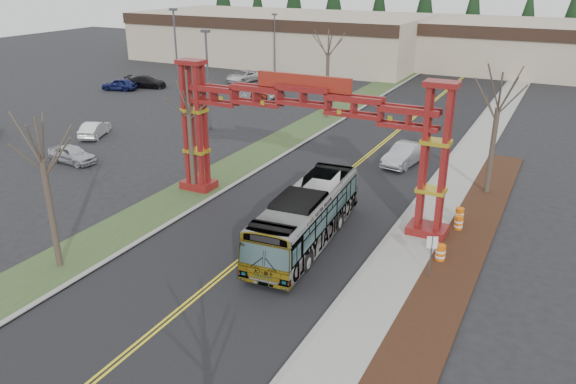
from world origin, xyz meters
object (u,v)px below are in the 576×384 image
Objects in this scene: silver_sedan at (405,154)px; transit_bus at (306,217)px; parked_car_mid_a at (268,93)px; parked_car_far_a at (256,93)px; bare_tree_median_near at (42,161)px; barrel_south at (440,253)px; parked_car_near_a at (72,154)px; retail_building_west at (281,37)px; light_pole_near at (208,73)px; street_sign at (432,249)px; parked_car_far_b at (245,76)px; retail_building_east at (550,48)px; bare_tree_median_far at (328,54)px; light_pole_far at (275,40)px; barrel_mid at (459,223)px; parked_car_mid_b at (119,84)px; parked_car_far_c at (146,82)px; bare_tree_median_mid at (188,104)px; gateway_arch at (303,118)px; barrel_north at (459,216)px; bare_tree_right_far at (498,109)px; parked_car_near_b at (95,129)px; light_pole_mid at (176,47)px.

transit_bus is at bearing -84.46° from silver_sedan.
parked_car_mid_a is 1.35m from parked_car_far_a.
barrel_south is (17.40, 9.44, -5.26)m from bare_tree_median_near.
retail_building_west is at bearing 12.99° from parked_car_near_a.
barrel_south is (25.43, -15.96, -4.84)m from light_pole_near.
retail_building_west is at bearing 123.78° from street_sign.
parked_car_far_a is at bearing 101.53° from light_pole_near.
retail_building_east is at bearing 51.75° from parked_car_far_b.
bare_tree_median_far is 1.05× the size of light_pole_far.
barrel_mid is at bearing -49.07° from silver_sedan.
parked_car_mid_a is 1.13× the size of parked_car_mid_b.
bare_tree_median_mid is at bearing -152.14° from parked_car_far_c.
light_pole_near is at bearing -141.83° from parked_car_far_c.
barrel_mid is (9.48, 1.41, -5.51)m from gateway_arch.
bare_tree_median_mid is at bearing -175.72° from gateway_arch.
gateway_arch is at bearing 42.28° from parked_car_mid_b.
bare_tree_median_far is at bearing 106.76° from transit_bus.
parked_car_far_b is 24.48m from light_pole_near.
bare_tree_median_mid is at bearing -68.04° from retail_building_west.
street_sign is 2.36× the size of barrel_south.
retail_building_west is 29.39m from parked_car_mid_a.
street_sign is 2.28m from barrel_south.
parked_car_far_c is at bearing 151.92° from barrel_north.
parked_car_near_a is at bearing 174.40° from barrel_south.
parked_car_mid_b is (-38.79, 27.18, -0.83)m from transit_bus.
bare_tree_right_far is (28.78, -18.35, 5.14)m from parked_car_far_a.
retail_building_east is 38.81× the size of barrel_south.
light_pole_near reaches higher than barrel_north.
barrel_north is (6.00, -9.09, -0.34)m from silver_sedan.
gateway_arch is 1.98× the size of light_pole_near.
parked_car_near_b is (-24.00, 6.33, -5.27)m from gateway_arch.
parked_car_mid_a is (6.29, 21.11, 0.01)m from parked_car_near_b.
gateway_arch is 1.60× the size of transit_bus.
light_pole_far is at bearing 81.78° from light_pole_mid.
light_pole_far reaches higher than street_sign.
retail_building_west is 4.55× the size of light_pole_mid.
parked_car_near_a is 0.98× the size of parked_car_near_b.
light_pole_far is at bearing -112.31° from parked_car_near_b.
gateway_arch is 3.66× the size of parked_car_mid_a.
bare_tree_median_near is 23.36m from barrel_north.
parked_car_near_a is at bearing 176.91° from bare_tree_median_mid.
retail_building_west is at bearing -58.48° from parked_car_mid_a.
transit_bus is 28.15m from parked_car_near_b.
parked_car_far_c is at bearing 136.53° from transit_bus.
parked_car_mid_b reaches higher than parked_car_near_a.
light_pole_mid is at bearing 118.69° from bare_tree_median_near.
silver_sedan is 1.01× the size of parked_car_mid_a.
retail_building_east is 4.56× the size of bare_tree_median_mid.
transit_bus is 1.24× the size of light_pole_near.
retail_building_east is at bearing 80.83° from gateway_arch.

